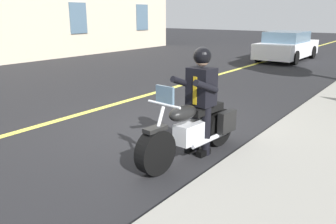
% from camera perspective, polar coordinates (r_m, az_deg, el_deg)
% --- Properties ---
extents(ground_plane, '(80.00, 80.00, 0.00)m').
position_cam_1_polar(ground_plane, '(6.91, -2.30, -2.73)').
color(ground_plane, black).
extents(lane_center_stripe, '(60.00, 0.16, 0.01)m').
position_cam_1_polar(lane_center_stripe, '(8.26, -13.16, 0.05)').
color(lane_center_stripe, '#E5DB4C').
rests_on(lane_center_stripe, ground_plane).
extents(motorcycle_main, '(2.22, 0.73, 1.26)m').
position_cam_1_polar(motorcycle_main, '(5.45, 4.14, -2.97)').
color(motorcycle_main, black).
rests_on(motorcycle_main, ground_plane).
extents(rider_main, '(0.66, 0.59, 1.74)m').
position_cam_1_polar(rider_main, '(5.44, 5.48, 3.35)').
color(rider_main, black).
rests_on(rider_main, ground_plane).
extents(car_dark, '(4.60, 1.92, 1.40)m').
position_cam_1_polar(car_dark, '(18.07, 19.24, 10.34)').
color(car_dark, white).
rests_on(car_dark, ground_plane).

